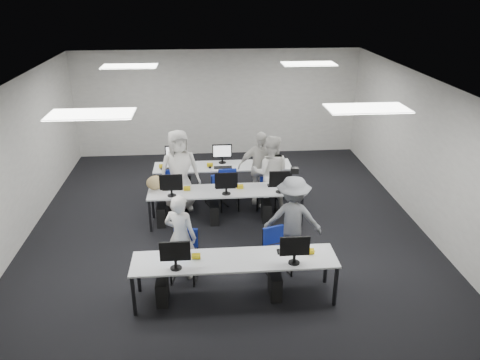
{
  "coord_description": "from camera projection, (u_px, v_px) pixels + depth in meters",
  "views": [
    {
      "loc": [
        -0.42,
        -8.59,
        4.73
      ],
      "look_at": [
        0.28,
        0.08,
        1.0
      ],
      "focal_mm": 35.0,
      "sensor_mm": 36.0,
      "label": 1
    }
  ],
  "objects": [
    {
      "name": "room",
      "position": [
        226.0,
        159.0,
        9.17
      ],
      "size": [
        9.0,
        9.02,
        3.0
      ],
      "color": "black",
      "rests_on": "ground"
    },
    {
      "name": "ceiling_panels",
      "position": [
        225.0,
        83.0,
        8.58
      ],
      "size": [
        5.2,
        4.6,
        0.02
      ],
      "color": "white",
      "rests_on": "room"
    },
    {
      "name": "desk_front",
      "position": [
        235.0,
        262.0,
        7.29
      ],
      "size": [
        3.2,
        0.7,
        0.73
      ],
      "color": "silver",
      "rests_on": "ground"
    },
    {
      "name": "desk_mid",
      "position": [
        226.0,
        192.0,
        9.68
      ],
      "size": [
        3.2,
        0.7,
        0.73
      ],
      "color": "silver",
      "rests_on": "ground"
    },
    {
      "name": "desk_back",
      "position": [
        223.0,
        168.0,
        10.96
      ],
      "size": [
        3.2,
        0.7,
        0.73
      ],
      "color": "silver",
      "rests_on": "ground"
    },
    {
      "name": "equipment_front",
      "position": [
        223.0,
        280.0,
        7.39
      ],
      "size": [
        2.51,
        0.41,
        1.19
      ],
      "color": "#0D4CB5",
      "rests_on": "desk_front"
    },
    {
      "name": "equipment_mid",
      "position": [
        217.0,
        207.0,
        9.77
      ],
      "size": [
        2.91,
        0.41,
        1.19
      ],
      "color": "white",
      "rests_on": "desk_mid"
    },
    {
      "name": "equipment_back",
      "position": [
        231.0,
        180.0,
        11.12
      ],
      "size": [
        2.91,
        0.41,
        1.19
      ],
      "color": "white",
      "rests_on": "desk_back"
    },
    {
      "name": "chair_0",
      "position": [
        185.0,
        264.0,
        7.95
      ],
      "size": [
        0.51,
        0.54,
        0.87
      ],
      "rotation": [
        0.0,
        0.0,
        -0.19
      ],
      "color": "navy",
      "rests_on": "ground"
    },
    {
      "name": "chair_1",
      "position": [
        277.0,
        260.0,
        8.11
      ],
      "size": [
        0.52,
        0.54,
        0.83
      ],
      "rotation": [
        0.0,
        0.0,
        0.32
      ],
      "color": "navy",
      "rests_on": "ground"
    },
    {
      "name": "chair_2",
      "position": [
        174.0,
        199.0,
        10.3
      ],
      "size": [
        0.5,
        0.54,
        0.91
      ],
      "rotation": [
        0.0,
        0.0,
        0.12
      ],
      "color": "navy",
      "rests_on": "ground"
    },
    {
      "name": "chair_3",
      "position": [
        229.0,
        197.0,
        10.45
      ],
      "size": [
        0.46,
        0.49,
        0.86
      ],
      "rotation": [
        0.0,
        0.0,
        0.07
      ],
      "color": "navy",
      "rests_on": "ground"
    },
    {
      "name": "chair_4",
      "position": [
        268.0,
        196.0,
        10.45
      ],
      "size": [
        0.56,
        0.59,
        0.9
      ],
      "rotation": [
        0.0,
        0.0,
        -0.29
      ],
      "color": "navy",
      "rests_on": "ground"
    },
    {
      "name": "chair_5",
      "position": [
        171.0,
        196.0,
        10.46
      ],
      "size": [
        0.44,
        0.47,
        0.86
      ],
      "rotation": [
        0.0,
        0.0,
        0.04
      ],
      "color": "navy",
      "rests_on": "ground"
    },
    {
      "name": "chair_6",
      "position": [
        217.0,
        195.0,
        10.56
      ],
      "size": [
        0.54,
        0.56,
        0.83
      ],
      "rotation": [
        0.0,
        0.0,
        0.37
      ],
      "color": "navy",
      "rests_on": "ground"
    },
    {
      "name": "chair_7",
      "position": [
        275.0,
        194.0,
        10.59
      ],
      "size": [
        0.52,
        0.54,
        0.81
      ],
      "rotation": [
        0.0,
        0.0,
        0.35
      ],
      "color": "navy",
      "rests_on": "ground"
    },
    {
      "name": "handbag",
      "position": [
        155.0,
        183.0,
        9.64
      ],
      "size": [
        0.42,
        0.32,
        0.3
      ],
      "primitive_type": "ellipsoid",
      "rotation": [
        0.0,
        0.0,
        0.27
      ],
      "color": "#977D4E",
      "rests_on": "desk_mid"
    },
    {
      "name": "student_0",
      "position": [
        181.0,
        237.0,
        7.84
      ],
      "size": [
        0.66,
        0.55,
        1.53
      ],
      "primitive_type": "imported",
      "rotation": [
        0.0,
        0.0,
        2.75
      ],
      "color": "white",
      "rests_on": "ground"
    },
    {
      "name": "student_1",
      "position": [
        271.0,
        173.0,
        10.23
      ],
      "size": [
        0.92,
        0.77,
        1.7
      ],
      "primitive_type": "imported",
      "rotation": [
        0.0,
        0.0,
        2.97
      ],
      "color": "white",
      "rests_on": "ground"
    },
    {
      "name": "student_2",
      "position": [
        179.0,
        171.0,
        10.17
      ],
      "size": [
        1.02,
        0.8,
        1.82
      ],
      "primitive_type": "imported",
      "rotation": [
        0.0,
        0.0,
        0.28
      ],
      "color": "white",
      "rests_on": "ground"
    },
    {
      "name": "student_3",
      "position": [
        260.0,
        168.0,
        10.51
      ],
      "size": [
        1.02,
        0.5,
        1.69
      ],
      "primitive_type": "imported",
      "rotation": [
        0.0,
        0.0,
        -0.09
      ],
      "color": "white",
      "rests_on": "ground"
    },
    {
      "name": "photographer",
      "position": [
        293.0,
        219.0,
        8.33
      ],
      "size": [
        1.13,
        0.76,
        1.62
      ],
      "primitive_type": "imported",
      "rotation": [
        0.0,
        0.0,
        2.98
      ],
      "color": "slate",
      "rests_on": "ground"
    },
    {
      "name": "dslr_camera",
      "position": [
        295.0,
        170.0,
        8.16
      ],
      "size": [
        0.17,
        0.2,
        0.1
      ],
      "primitive_type": "cube",
      "rotation": [
        0.0,
        0.0,
        2.98
      ],
      "color": "black",
      "rests_on": "photographer"
    }
  ]
}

